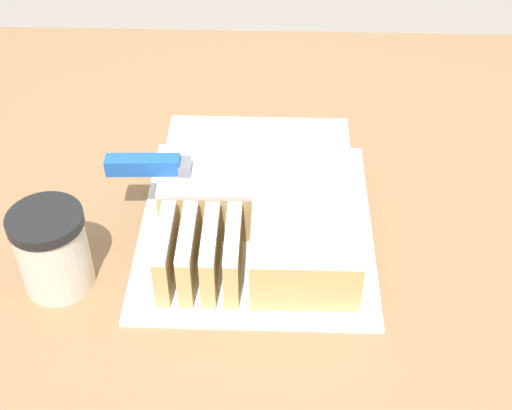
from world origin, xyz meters
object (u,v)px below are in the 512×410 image
knife (177,166)px  coffee_cup (53,250)px  cake (261,201)px  cake_board (256,228)px

knife → coffee_cup: bearing=-141.7°
cake → knife: (-0.11, 0.01, 0.05)m
cake_board → cake: size_ratio=1.21×
cake_board → coffee_cup: coffee_cup is taller
cake → knife: knife is taller
cake_board → knife: (-0.10, 0.02, 0.09)m
knife → coffee_cup: coffee_cup is taller
knife → coffee_cup: (-0.14, -0.12, -0.04)m
knife → cake_board: bearing=-12.7°
cake → coffee_cup: (-0.24, -0.11, 0.01)m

